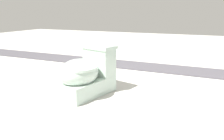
# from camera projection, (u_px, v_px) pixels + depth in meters

# --- Properties ---
(ground_plane) EXTENTS (14.00, 14.00, 0.00)m
(ground_plane) POSITION_uv_depth(u_px,v_px,m) (94.00, 89.00, 2.50)
(ground_plane) COLOR #A8A59E
(gravel_strip) EXTENTS (0.56, 8.00, 0.01)m
(gravel_strip) POSITION_uv_depth(u_px,v_px,m) (160.00, 68.00, 3.43)
(gravel_strip) COLOR #423F44
(gravel_strip) RESTS_ON ground
(toilet) EXTENTS (0.71, 0.52, 0.52)m
(toilet) POSITION_uv_depth(u_px,v_px,m) (86.00, 74.00, 2.30)
(toilet) COLOR #B2C6B7
(toilet) RESTS_ON ground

